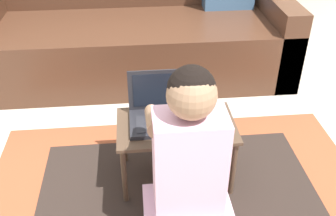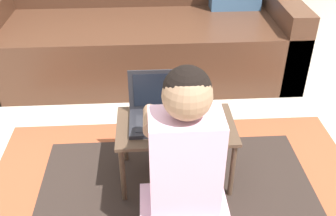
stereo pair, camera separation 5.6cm
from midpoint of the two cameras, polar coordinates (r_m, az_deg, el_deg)
The scene contains 7 objects.
ground_plane at distance 1.98m, azimuth -1.51°, elevation -11.16°, with size 16.00×16.00×0.00m, color beige.
area_rug at distance 1.89m, azimuth 0.86°, elevation -13.58°, with size 1.84×1.31×0.01m.
couch at distance 2.88m, azimuth -5.18°, elevation 11.31°, with size 2.14×0.86×0.94m.
laptop_desk at distance 1.83m, azimuth 0.31°, elevation -3.44°, with size 0.55×0.33×0.33m.
laptop at distance 1.81m, azimuth -1.52°, elevation -0.92°, with size 0.32×0.22×0.23m.
computer_mouse at distance 1.83m, azimuth 5.59°, elevation -1.58°, with size 0.07×0.11×0.03m.
person_seated at distance 1.52m, azimuth 1.93°, elevation -9.20°, with size 0.36×0.39×0.80m.
Camera 1 is at (-0.11, -1.40, 1.39)m, focal length 42.00 mm.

